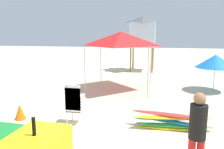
% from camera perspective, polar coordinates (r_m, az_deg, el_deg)
% --- Properties ---
extents(stacked_plastic_chairs, '(0.48, 0.48, 1.29)m').
position_cam_1_polar(stacked_plastic_chairs, '(7.02, -9.53, -6.74)').
color(stacked_plastic_chairs, white).
rests_on(stacked_plastic_chairs, ground).
extents(surfboard_pile, '(2.37, 0.78, 0.48)m').
position_cam_1_polar(surfboard_pile, '(7.02, 14.68, -11.31)').
color(surfboard_pile, yellow).
rests_on(surfboard_pile, ground).
extents(lifeguard_near_center, '(0.32, 0.32, 1.73)m').
position_cam_1_polar(lifeguard_near_center, '(4.64, 20.81, -13.11)').
color(lifeguard_near_center, red).
rests_on(lifeguard_near_center, ground).
extents(popup_canopy, '(2.89, 2.89, 2.88)m').
position_cam_1_polar(popup_canopy, '(11.20, 2.34, 9.04)').
color(popup_canopy, '#B2B2B7').
rests_on(popup_canopy, ground).
extents(lifeguard_tower, '(1.98, 1.98, 4.02)m').
position_cam_1_polar(lifeguard_tower, '(17.01, 7.82, 10.67)').
color(lifeguard_tower, olive).
rests_on(lifeguard_tower, ground).
extents(beach_umbrella_left, '(1.85, 1.85, 1.80)m').
position_cam_1_polar(beach_umbrella_left, '(11.91, 24.74, 3.10)').
color(beach_umbrella_left, beige).
rests_on(beach_umbrella_left, ground).
extents(traffic_cone_near, '(0.36, 0.36, 0.51)m').
position_cam_1_polar(traffic_cone_near, '(8.07, -22.27, -8.73)').
color(traffic_cone_near, orange).
rests_on(traffic_cone_near, ground).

